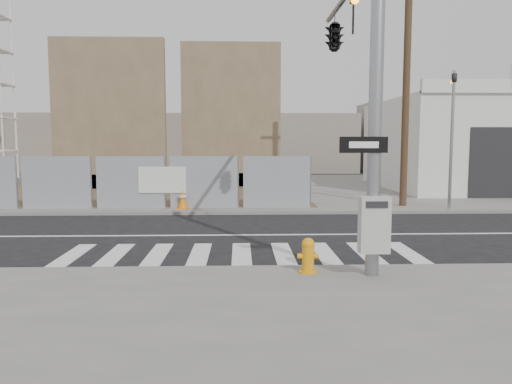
{
  "coord_description": "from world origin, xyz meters",
  "views": [
    {
      "loc": [
        -0.04,
        -14.12,
        2.68
      ],
      "look_at": [
        0.37,
        -1.52,
        1.4
      ],
      "focal_mm": 35.0,
      "sensor_mm": 36.0,
      "label": 1
    }
  ],
  "objects_px": {
    "fire_hydrant": "(308,255)",
    "traffic_cone_d": "(183,199)",
    "auto_shop": "(495,144)",
    "traffic_cone_c": "(106,198)",
    "signal_pole": "(345,53)"
  },
  "relations": [
    {
      "from": "traffic_cone_c",
      "to": "fire_hydrant",
      "type": "bearing_deg",
      "value": -56.84
    },
    {
      "from": "fire_hydrant",
      "to": "traffic_cone_d",
      "type": "bearing_deg",
      "value": 114.2
    },
    {
      "from": "signal_pole",
      "to": "fire_hydrant",
      "type": "xyz_separation_m",
      "value": [
        -1.2,
        -2.53,
        -4.32
      ]
    },
    {
      "from": "auto_shop",
      "to": "traffic_cone_d",
      "type": "bearing_deg",
      "value": -153.35
    },
    {
      "from": "fire_hydrant",
      "to": "traffic_cone_d",
      "type": "distance_m",
      "value": 10.04
    },
    {
      "from": "traffic_cone_d",
      "to": "fire_hydrant",
      "type": "bearing_deg",
      "value": -69.51
    },
    {
      "from": "auto_shop",
      "to": "traffic_cone_c",
      "type": "bearing_deg",
      "value": -158.81
    },
    {
      "from": "signal_pole",
      "to": "traffic_cone_c",
      "type": "xyz_separation_m",
      "value": [
        -7.78,
        7.54,
        -4.31
      ]
    },
    {
      "from": "auto_shop",
      "to": "traffic_cone_d",
      "type": "height_order",
      "value": "auto_shop"
    },
    {
      "from": "auto_shop",
      "to": "traffic_cone_c",
      "type": "relative_size",
      "value": 16.48
    },
    {
      "from": "signal_pole",
      "to": "traffic_cone_c",
      "type": "bearing_deg",
      "value": 135.9
    },
    {
      "from": "fire_hydrant",
      "to": "traffic_cone_c",
      "type": "height_order",
      "value": "traffic_cone_c"
    },
    {
      "from": "traffic_cone_c",
      "to": "auto_shop",
      "type": "bearing_deg",
      "value": 21.19
    },
    {
      "from": "fire_hydrant",
      "to": "auto_shop",
      "type": "bearing_deg",
      "value": 57.8
    },
    {
      "from": "signal_pole",
      "to": "auto_shop",
      "type": "relative_size",
      "value": 0.58
    }
  ]
}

